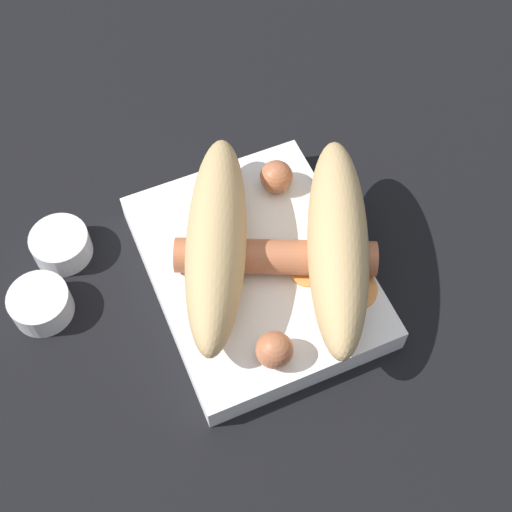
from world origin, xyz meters
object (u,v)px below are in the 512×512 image
at_px(bread_roll, 277,242).
at_px(condiment_cup_far, 41,305).
at_px(sausage, 275,257).
at_px(condiment_cup_near, 61,246).
at_px(food_tray, 256,270).

xyz_separation_m(bread_roll, condiment_cup_far, (-0.05, -0.19, -0.04)).
distance_m(bread_roll, sausage, 0.02).
bearing_deg(sausage, condiment_cup_near, -122.22).
bearing_deg(bread_roll, food_tray, -108.23).
height_order(sausage, condiment_cup_far, sausage).
xyz_separation_m(food_tray, sausage, (0.01, 0.01, 0.03)).
distance_m(food_tray, sausage, 0.03).
distance_m(bread_roll, condiment_cup_near, 0.19).
height_order(condiment_cup_near, condiment_cup_far, same).
relative_size(sausage, condiment_cup_near, 3.49).
xyz_separation_m(bread_roll, sausage, (0.00, -0.00, -0.02)).
relative_size(food_tray, condiment_cup_near, 4.21).
bearing_deg(condiment_cup_near, food_tray, 58.07).
bearing_deg(bread_roll, condiment_cup_far, -103.68).
xyz_separation_m(sausage, condiment_cup_far, (-0.05, -0.18, -0.03)).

